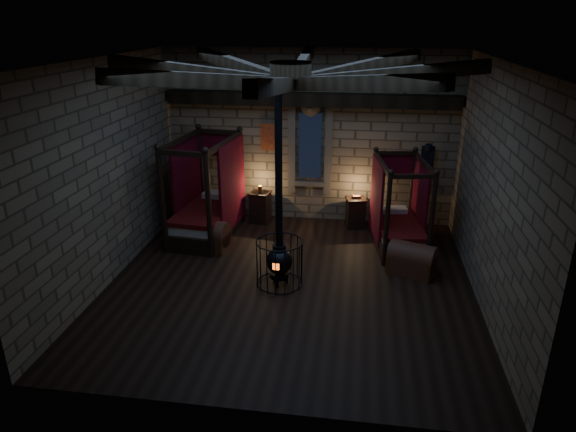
# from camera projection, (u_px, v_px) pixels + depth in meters

# --- Properties ---
(room) EXTENTS (7.02, 7.02, 4.29)m
(room) POSITION_uv_depth(u_px,v_px,m) (291.00, 87.00, 8.74)
(room) COLOR black
(room) RESTS_ON ground
(bed_left) EXTENTS (1.39, 2.33, 2.32)m
(bed_left) POSITION_uv_depth(u_px,v_px,m) (208.00, 211.00, 12.08)
(bed_left) COLOR black
(bed_left) RESTS_ON ground
(bed_right) EXTENTS (1.26, 2.02, 1.99)m
(bed_right) POSITION_uv_depth(u_px,v_px,m) (398.00, 226.00, 11.49)
(bed_right) COLOR black
(bed_right) RESTS_ON ground
(trunk_left) EXTENTS (1.02, 0.74, 0.69)m
(trunk_left) POSITION_uv_depth(u_px,v_px,m) (207.00, 236.00, 11.42)
(trunk_left) COLOR brown
(trunk_left) RESTS_ON ground
(trunk_right) EXTENTS (1.04, 0.86, 0.66)m
(trunk_right) POSITION_uv_depth(u_px,v_px,m) (412.00, 260.00, 10.34)
(trunk_right) COLOR brown
(trunk_right) RESTS_ON ground
(nightstand_left) EXTENTS (0.56, 0.54, 0.96)m
(nightstand_left) POSITION_uv_depth(u_px,v_px,m) (260.00, 207.00, 12.88)
(nightstand_left) COLOR black
(nightstand_left) RESTS_ON ground
(nightstand_right) EXTENTS (0.55, 0.54, 0.81)m
(nightstand_right) POSITION_uv_depth(u_px,v_px,m) (355.00, 212.00, 12.56)
(nightstand_right) COLOR black
(nightstand_right) RESTS_ON ground
(stove) EXTENTS (0.90, 0.90, 4.05)m
(stove) POSITION_uv_depth(u_px,v_px,m) (279.00, 257.00, 9.79)
(stove) COLOR black
(stove) RESTS_ON ground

